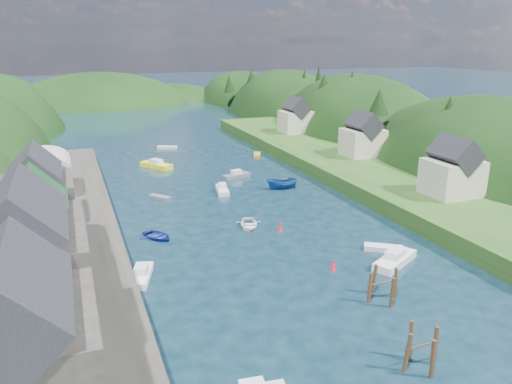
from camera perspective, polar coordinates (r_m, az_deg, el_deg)
name	(u,v)px	position (r m, az deg, el deg)	size (l,w,h in m)	color
ground	(211,180)	(87.17, -5.16, 1.42)	(600.00, 600.00, 0.00)	black
hillside_right	(356,166)	(129.30, 11.31, 2.90)	(36.00, 245.56, 48.00)	black
far_hills	(130,128)	(209.12, -14.18, 7.07)	(103.00, 68.00, 44.00)	black
hill_trees	(198,106)	(98.37, -6.70, 9.78)	(92.18, 146.38, 12.42)	black
quay_left	(67,265)	(55.62, -20.81, -7.79)	(12.00, 110.00, 2.00)	#2D2B28
quayside_buildings	(32,268)	(40.84, -24.23, -7.92)	(8.00, 35.84, 12.90)	#2D2B28
boat_sheds	(45,181)	(72.32, -22.97, 1.20)	(7.00, 21.00, 7.50)	#2D2D30
terrace_right	(366,174)	(88.17, 12.51, 2.07)	(16.00, 120.00, 2.40)	#234719
right_bank_cottages	(357,137)	(95.58, 11.49, 6.13)	(9.00, 59.24, 8.41)	beige
piling_cluster_near	(421,352)	(40.26, 18.33, -17.00)	(3.01, 2.82, 3.75)	#382314
piling_cluster_far	(383,288)	(48.51, 14.27, -10.60)	(3.43, 3.18, 3.57)	#382314
channel_buoy_near	(333,265)	(53.79, 8.80, -8.28)	(0.70, 0.70, 1.10)	red
channel_buoy_far	(280,227)	(63.67, 2.76, -4.01)	(0.70, 0.70, 1.10)	red
moored_boats	(252,238)	(59.92, -0.46, -5.24)	(35.08, 98.05, 2.29)	silver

